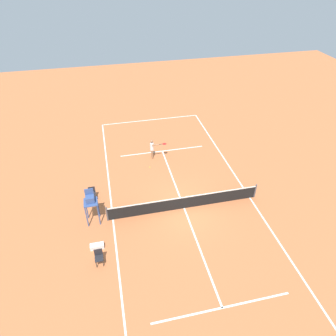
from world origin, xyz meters
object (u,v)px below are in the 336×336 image
player_serving (153,148)px  umpire_chair (91,201)px  tennis_ball (150,167)px  courtside_chair_near (99,256)px  courtside_chair_mid (92,193)px  equipment_bag (97,246)px

player_serving → umpire_chair: size_ratio=0.69×
tennis_ball → courtside_chair_near: courtside_chair_near is taller
umpire_chair → courtside_chair_near: bearing=93.6°
player_serving → courtside_chair_mid: size_ratio=1.76×
tennis_ball → umpire_chair: 6.56m
tennis_ball → player_serving: bearing=-110.9°
tennis_ball → courtside_chair_mid: bearing=32.0°
tennis_ball → equipment_bag: bearing=58.5°
equipment_bag → umpire_chair: bearing=-87.4°
player_serving → courtside_chair_near: size_ratio=1.76×
umpire_chair → equipment_bag: 2.60m
equipment_bag → player_serving: bearing=-120.0°
tennis_ball → umpire_chair: (4.29, 4.70, 1.57)m
equipment_bag → tennis_ball: bearing=-121.5°
umpire_chair → equipment_bag: umpire_chair is taller
courtside_chair_near → courtside_chair_mid: (0.22, -5.20, 0.00)m
umpire_chair → courtside_chair_mid: umpire_chair is taller
courtside_chair_near → courtside_chair_mid: size_ratio=1.00×
umpire_chair → equipment_bag: bearing=92.6°
player_serving → equipment_bag: player_serving is taller
courtside_chair_mid → equipment_bag: (-0.11, 4.17, -0.38)m
umpire_chair → courtside_chair_near: umpire_chair is taller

